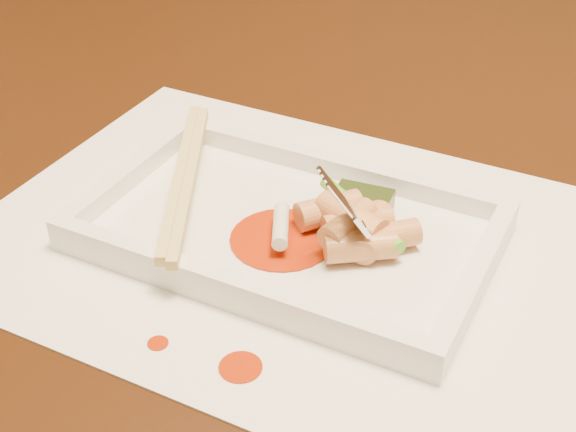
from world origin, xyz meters
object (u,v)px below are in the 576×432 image
at_px(plate_base, 288,234).
at_px(fork, 409,142).
at_px(table, 405,302).
at_px(placemat, 288,239).
at_px(chopstick_a, 180,175).

bearing_deg(plate_base, fork, 14.42).
relative_size(table, plate_base, 5.38).
height_order(placemat, fork, fork).
xyz_separation_m(chopstick_a, fork, (0.15, 0.02, 0.06)).
height_order(table, chopstick_a, chopstick_a).
bearing_deg(chopstick_a, plate_base, -0.00).
bearing_deg(plate_base, placemat, -90.00).
relative_size(placemat, chopstick_a, 2.12).
xyz_separation_m(placemat, fork, (0.07, 0.02, 0.08)).
bearing_deg(fork, placemat, -165.58).
distance_m(placemat, chopstick_a, 0.09).
relative_size(chopstick_a, fork, 1.35).
height_order(placemat, chopstick_a, chopstick_a).
xyz_separation_m(placemat, chopstick_a, (-0.08, 0.00, 0.03)).
distance_m(plate_base, fork, 0.11).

